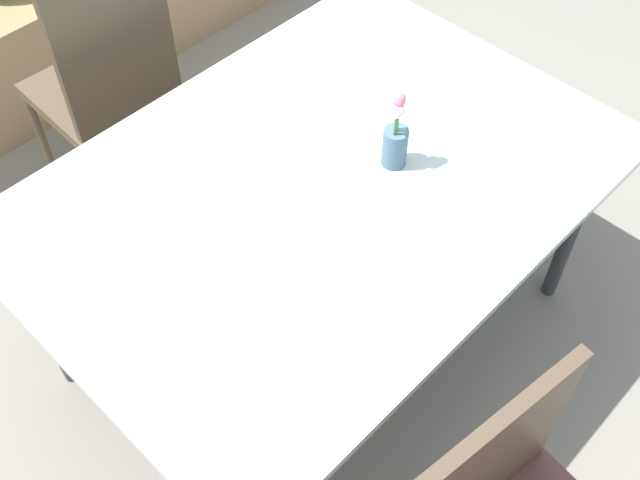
% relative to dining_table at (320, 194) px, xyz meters
% --- Properties ---
extents(ground_plane, '(12.00, 12.00, 0.00)m').
position_rel_dining_table_xyz_m(ground_plane, '(-0.08, -0.04, -0.68)').
color(ground_plane, gray).
extents(dining_table, '(1.56, 1.12, 0.73)m').
position_rel_dining_table_xyz_m(dining_table, '(0.00, 0.00, 0.00)').
color(dining_table, '#B2C6C1').
rests_on(dining_table, ground).
extents(chair_far_side, '(0.42, 0.42, 1.03)m').
position_rel_dining_table_xyz_m(chair_far_side, '(-0.05, 0.90, -0.10)').
color(chair_far_side, brown).
rests_on(chair_far_side, ground).
extents(flower_vase, '(0.07, 0.07, 0.24)m').
position_rel_dining_table_xyz_m(flower_vase, '(0.18, -0.09, 0.14)').
color(flower_vase, slate).
rests_on(flower_vase, dining_table).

